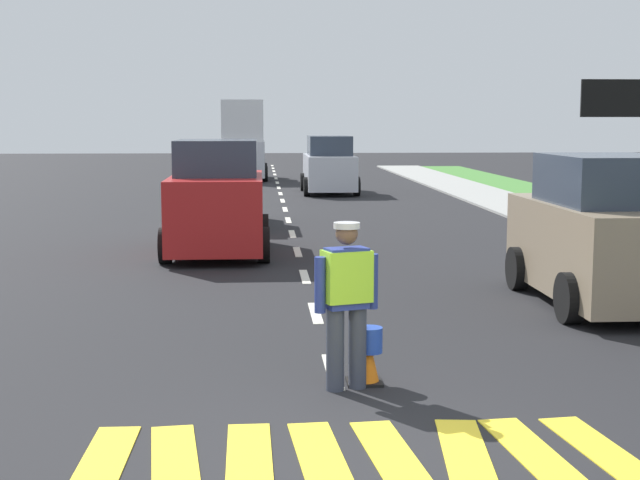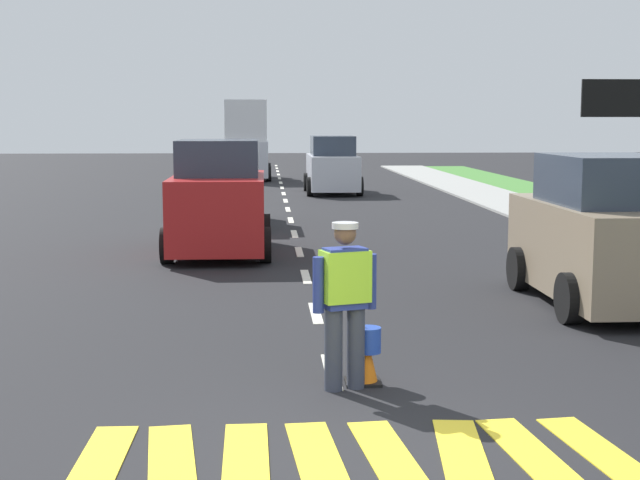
{
  "view_description": "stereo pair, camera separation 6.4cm",
  "coord_description": "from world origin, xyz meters",
  "views": [
    {
      "loc": [
        -0.76,
        -6.8,
        2.66
      ],
      "look_at": [
        0.03,
        5.14,
        1.1
      ],
      "focal_mm": 51.73,
      "sensor_mm": 36.0,
      "label": 1
    },
    {
      "loc": [
        -0.7,
        -6.81,
        2.66
      ],
      "look_at": [
        0.03,
        5.14,
        1.1
      ],
      "focal_mm": 51.73,
      "sensor_mm": 36.0,
      "label": 2
    }
  ],
  "objects": [
    {
      "name": "ground_plane",
      "position": [
        0.0,
        21.0,
        0.0
      ],
      "size": [
        96.0,
        96.0,
        0.0
      ],
      "primitive_type": "plane",
      "color": "black"
    },
    {
      "name": "lane_direction_sign",
      "position": [
        4.27,
        5.34,
        2.41
      ],
      "size": [
        1.16,
        0.11,
        3.2
      ],
      "color": "gray",
      "rests_on": "ground"
    },
    {
      "name": "crosswalk_stripes",
      "position": [
        -0.0,
        0.07,
        0.01
      ],
      "size": [
        4.48,
        1.93,
        0.01
      ],
      "color": "yellow",
      "rests_on": "ground"
    },
    {
      "name": "traffic_cone_near",
      "position": [
        0.29,
        2.26,
        0.33
      ],
      "size": [
        0.36,
        0.36,
        0.67
      ],
      "color": "black",
      "rests_on": "ground"
    },
    {
      "name": "delivery_truck",
      "position": [
        -1.48,
        34.82,
        1.61
      ],
      "size": [
        2.16,
        4.6,
        3.54
      ],
      "color": "silver",
      "rests_on": "ground"
    },
    {
      "name": "car_oncoming_second",
      "position": [
        -1.82,
        16.85,
        0.94
      ],
      "size": [
        1.93,
        3.89,
        2.02
      ],
      "color": "silver",
      "rests_on": "ground"
    },
    {
      "name": "car_parked_curbside",
      "position": [
        4.18,
        6.06,
        1.01
      ],
      "size": [
        2.0,
        3.94,
        2.17
      ],
      "color": "gray",
      "rests_on": "ground"
    },
    {
      "name": "road_worker",
      "position": [
        0.11,
        2.09,
        0.93
      ],
      "size": [
        0.71,
        0.52,
        1.67
      ],
      "color": "#383D4C",
      "rests_on": "ground"
    },
    {
      "name": "car_oncoming_lead",
      "position": [
        -1.6,
        11.56,
        1.06
      ],
      "size": [
        2.05,
        3.86,
        2.27
      ],
      "color": "red",
      "rests_on": "ground"
    },
    {
      "name": "car_outgoing_far",
      "position": [
        1.79,
        26.8,
        0.97
      ],
      "size": [
        1.98,
        4.04,
        2.1
      ],
      "color": "silver",
      "rests_on": "ground"
    },
    {
      "name": "lane_center_line",
      "position": [
        0.0,
        25.2,
        0.0
      ],
      "size": [
        0.14,
        46.4,
        0.01
      ],
      "color": "silver",
      "rests_on": "ground"
    }
  ]
}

